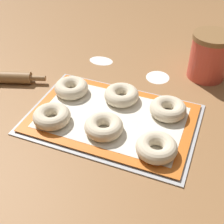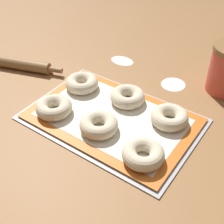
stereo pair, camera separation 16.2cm
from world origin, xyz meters
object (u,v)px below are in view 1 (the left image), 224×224
bagel_front_center (104,126)px  bagel_front_left (52,116)px  baking_tray (112,119)px  bagel_back_center (121,95)px  bagel_back_right (168,109)px  flour_canister (209,56)px  bagel_front_right (157,147)px  bagel_back_left (71,88)px

bagel_front_center → bagel_front_left: bearing=-174.6°
baking_tray → bagel_back_center: (-0.00, 0.09, 0.03)m
bagel_back_right → flour_canister: (0.07, 0.27, 0.05)m
bagel_front_left → bagel_back_right: 0.34m
baking_tray → bagel_front_right: bagel_front_right is taller
bagel_front_center → flour_canister: (0.22, 0.41, 0.05)m
bagel_front_center → bagel_back_right: (0.15, 0.14, 0.00)m
bagel_front_left → bagel_front_center: 0.16m
bagel_front_center → bagel_back_center: bearing=92.0°
bagel_front_left → bagel_back_right: bearing=27.3°
bagel_back_left → bagel_front_right: bearing=-25.6°
baking_tray → bagel_front_center: bearing=-88.3°
bagel_front_left → bagel_back_left: 0.15m
bagel_back_left → flour_canister: size_ratio=0.68×
bagel_back_center → bagel_back_right: same height
bagel_front_left → bagel_front_center: (0.15, 0.01, 0.00)m
bagel_back_left → flour_canister: flour_canister is taller
baking_tray → flour_canister: flour_canister is taller
bagel_back_left → bagel_back_right: bearing=1.7°
bagel_front_right → bagel_back_right: same height
bagel_front_center → bagel_front_right: 0.16m
bagel_back_left → bagel_back_center: 0.16m
bagel_back_center → flour_canister: (0.22, 0.25, 0.05)m
baking_tray → bagel_back_right: bagel_back_right is taller
bagel_back_center → flour_canister: 0.34m
bagel_front_center → flour_canister: size_ratio=0.68×
baking_tray → bagel_back_right: 0.17m
flour_canister → bagel_back_center: bearing=-131.1°
bagel_back_left → bagel_back_center: bearing=8.1°
bagel_front_left → bagel_back_right: size_ratio=1.00×
bagel_front_center → bagel_back_center: size_ratio=1.00×
baking_tray → flour_canister: 0.41m
bagel_front_right → flour_canister: size_ratio=0.68×
baking_tray → bagel_back_left: 0.18m
bagel_front_left → bagel_front_center: same height
bagel_back_center → flour_canister: flour_canister is taller
baking_tray → flour_canister: size_ratio=3.11×
bagel_back_left → bagel_back_center: (0.16, 0.02, 0.00)m
bagel_front_center → baking_tray: bearing=91.7°
bagel_front_center → bagel_back_left: same height
bagel_front_right → bagel_back_right: bearing=93.7°
bagel_back_left → bagel_front_center: bearing=-38.1°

